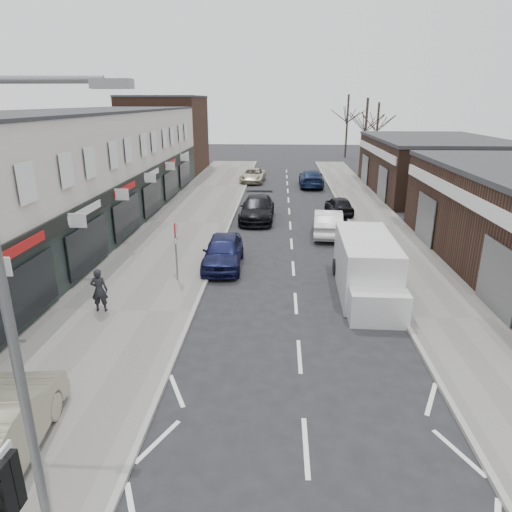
# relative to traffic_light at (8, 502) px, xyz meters

# --- Properties ---
(pavement_left) EXTENTS (5.50, 64.00, 0.12)m
(pavement_left) POSITION_rel_traffic_light_xyz_m (-2.35, 24.02, -2.35)
(pavement_left) COLOR slate
(pavement_left) RESTS_ON ground
(pavement_right) EXTENTS (3.50, 64.00, 0.12)m
(pavement_right) POSITION_rel_traffic_light_xyz_m (10.15, 24.02, -2.35)
(pavement_right) COLOR slate
(pavement_right) RESTS_ON ground
(shop_terrace_left) EXTENTS (8.00, 41.00, 7.10)m
(shop_terrace_left) POSITION_rel_traffic_light_xyz_m (-9.10, 21.52, 1.14)
(shop_terrace_left) COLOR beige
(shop_terrace_left) RESTS_ON ground
(brick_block_far) EXTENTS (8.00, 10.00, 8.00)m
(brick_block_far) POSITION_rel_traffic_light_xyz_m (-9.10, 47.02, 1.59)
(brick_block_far) COLOR #41271C
(brick_block_far) RESTS_ON ground
(right_unit_far) EXTENTS (10.00, 16.00, 4.50)m
(right_unit_far) POSITION_rel_traffic_light_xyz_m (16.90, 36.02, -0.16)
(right_unit_far) COLOR #342217
(right_unit_far) RESTS_ON ground
(tree_far_a) EXTENTS (3.60, 3.60, 8.00)m
(tree_far_a) POSITION_rel_traffic_light_xyz_m (13.40, 50.02, -2.41)
(tree_far_a) COLOR #382D26
(tree_far_a) RESTS_ON ground
(tree_far_b) EXTENTS (3.60, 3.60, 7.50)m
(tree_far_b) POSITION_rel_traffic_light_xyz_m (15.90, 56.02, -2.41)
(tree_far_b) COLOR #382D26
(tree_far_b) RESTS_ON ground
(tree_far_c) EXTENTS (3.60, 3.60, 8.50)m
(tree_far_c) POSITION_rel_traffic_light_xyz_m (12.90, 62.02, -2.41)
(tree_far_c) COLOR #382D26
(tree_far_c) RESTS_ON ground
(traffic_light) EXTENTS (0.28, 0.60, 3.10)m
(traffic_light) POSITION_rel_traffic_light_xyz_m (0.00, 0.00, 0.00)
(traffic_light) COLOR slate
(traffic_light) RESTS_ON pavement_left
(street_lamp) EXTENTS (2.23, 0.22, 8.00)m
(street_lamp) POSITION_rel_traffic_light_xyz_m (-0.13, 1.22, 2.20)
(street_lamp) COLOR slate
(street_lamp) RESTS_ON pavement_left
(warning_sign) EXTENTS (0.12, 0.80, 2.70)m
(warning_sign) POSITION_rel_traffic_light_xyz_m (-0.76, 14.02, -0.21)
(warning_sign) COLOR slate
(warning_sign) RESTS_ON pavement_left
(white_van) EXTENTS (2.28, 6.13, 2.37)m
(white_van) POSITION_rel_traffic_light_xyz_m (7.31, 13.18, -1.30)
(white_van) COLOR silver
(white_van) RESTS_ON ground
(pedestrian) EXTENTS (0.65, 0.45, 1.69)m
(pedestrian) POSITION_rel_traffic_light_xyz_m (-2.99, 10.68, -1.45)
(pedestrian) COLOR black
(pedestrian) RESTS_ON pavement_left
(parked_car_left_a) EXTENTS (1.92, 4.56, 1.54)m
(parked_car_left_a) POSITION_rel_traffic_light_xyz_m (1.00, 16.12, -1.64)
(parked_car_left_a) COLOR #13163C
(parked_car_left_a) RESTS_ON ground
(parked_car_left_b) EXTENTS (2.31, 5.48, 1.58)m
(parked_car_left_b) POSITION_rel_traffic_light_xyz_m (2.19, 25.33, -1.62)
(parked_car_left_b) COLOR black
(parked_car_left_b) RESTS_ON ground
(parked_car_left_c) EXTENTS (2.50, 4.89, 1.32)m
(parked_car_left_c) POSITION_rel_traffic_light_xyz_m (1.00, 40.40, -1.75)
(parked_car_left_c) COLOR #BCB396
(parked_car_left_c) RESTS_ON ground
(parked_car_right_a) EXTENTS (2.01, 4.80, 1.54)m
(parked_car_right_a) POSITION_rel_traffic_light_xyz_m (6.60, 21.95, -1.64)
(parked_car_right_a) COLOR silver
(parked_car_right_a) RESTS_ON ground
(parked_car_right_b) EXTENTS (1.88, 3.95, 1.30)m
(parked_car_right_b) POSITION_rel_traffic_light_xyz_m (7.90, 27.25, -1.76)
(parked_car_right_b) COLOR black
(parked_car_right_b) RESTS_ON ground
(parked_car_right_c) EXTENTS (2.23, 5.41, 1.57)m
(parked_car_right_c) POSITION_rel_traffic_light_xyz_m (6.60, 38.29, -1.63)
(parked_car_right_c) COLOR #131E3D
(parked_car_right_c) RESTS_ON ground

